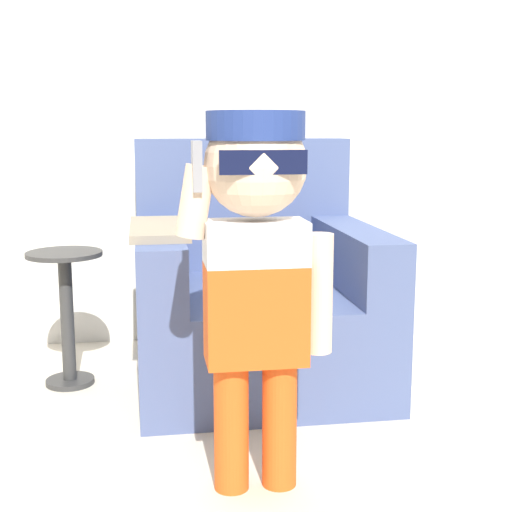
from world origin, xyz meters
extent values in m
plane|color=beige|center=(0.00, 0.00, 0.00)|extent=(10.00, 10.00, 0.00)
cube|color=silver|center=(0.00, 0.79, 1.30)|extent=(10.00, 0.05, 2.60)
cube|color=#475684|center=(-0.08, 0.15, 0.19)|extent=(0.94, 1.00, 0.39)
cube|color=#475684|center=(-0.08, 0.56, 0.68)|extent=(0.94, 0.18, 0.58)
cube|color=#475684|center=(-0.47, 0.06, 0.51)|extent=(0.17, 0.82, 0.24)
cube|color=#475684|center=(0.30, 0.06, 0.51)|extent=(0.17, 0.82, 0.24)
cube|color=gray|center=(-0.47, 0.06, 0.64)|extent=(0.21, 0.55, 0.03)
cylinder|color=#E05119|center=(-0.30, -0.73, 0.19)|extent=(0.10, 0.10, 0.37)
cylinder|color=#E05119|center=(-0.16, -0.73, 0.19)|extent=(0.10, 0.10, 0.37)
cube|color=#E05119|center=(-0.23, -0.73, 0.51)|extent=(0.28, 0.16, 0.28)
cube|color=silver|center=(-0.23, -0.73, 0.71)|extent=(0.28, 0.16, 0.12)
sphere|color=beige|center=(-0.23, -0.73, 0.91)|extent=(0.28, 0.28, 0.28)
cylinder|color=navy|center=(-0.23, -0.73, 1.02)|extent=(0.26, 0.26, 0.08)
cube|color=navy|center=(-0.23, -0.61, 0.99)|extent=(0.16, 0.12, 0.01)
cube|color=#0F1433|center=(-0.23, -0.86, 0.93)|extent=(0.22, 0.01, 0.06)
cylinder|color=beige|center=(-0.05, -0.73, 0.56)|extent=(0.08, 0.08, 0.33)
cylinder|color=beige|center=(-0.39, -0.73, 0.82)|extent=(0.11, 0.08, 0.20)
cube|color=gray|center=(-0.38, -0.75, 0.91)|extent=(0.02, 0.07, 0.13)
cylinder|color=#333333|center=(-0.83, 0.21, 0.01)|extent=(0.19, 0.19, 0.02)
cylinder|color=#333333|center=(-0.83, 0.21, 0.26)|extent=(0.05, 0.05, 0.52)
cylinder|color=#333333|center=(-0.83, 0.21, 0.53)|extent=(0.29, 0.29, 0.02)
camera|label=1|loc=(-0.52, -2.60, 1.01)|focal=50.00mm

